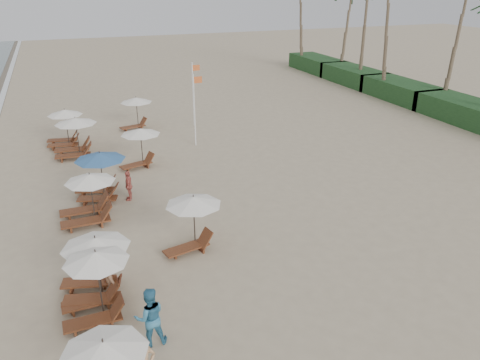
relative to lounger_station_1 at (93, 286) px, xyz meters
name	(u,v)px	position (x,y,z in m)	size (l,w,h in m)	color
ground	(288,296)	(6.25, -1.27, -1.17)	(160.00, 160.00, 0.00)	tan
shrub_hedge	(466,111)	(28.25, 13.23, -0.37)	(3.20, 53.00, 1.60)	#193D1C
lounger_station_1	(93,286)	(0.00, 0.00, 0.00)	(2.36, 2.05, 2.36)	brown
lounger_station_2	(92,266)	(0.08, 1.13, -0.01)	(2.57, 2.29, 2.22)	brown
lounger_station_3	(86,200)	(0.32, 6.89, -0.15)	(2.66, 2.20, 2.21)	brown
lounger_station_4	(98,174)	(1.08, 9.14, 0.10)	(2.66, 2.44, 2.35)	brown
lounger_station_5	(73,138)	(0.32, 15.86, 0.02)	(2.78, 2.46, 2.38)	brown
lounger_station_6	(63,128)	(-0.16, 18.14, 0.00)	(2.52, 2.18, 2.37)	brown
inland_station_0	(191,217)	(4.00, 2.89, 0.27)	(2.62, 2.24, 2.22)	brown
inland_station_1	(139,143)	(3.70, 12.71, 0.27)	(2.62, 2.24, 2.22)	brown
inland_station_2	(135,109)	(4.78, 20.33, 0.29)	(2.58, 2.24, 2.22)	brown
beachgoer_mid_a	(150,317)	(1.42, -1.85, -0.22)	(0.92, 0.72, 1.90)	teal
beachgoer_mid_b	(111,275)	(0.64, 1.01, -0.38)	(1.02, 0.58, 1.58)	#8A6346
beachgoer_far_a	(129,185)	(2.41, 8.45, -0.42)	(0.88, 0.37, 1.51)	#BC564B
flag_pole_near	(195,107)	(7.76, 15.17, 1.39)	(0.59, 0.08, 4.63)	silver
flag_pole_far	(194,91)	(8.93, 19.58, 1.37)	(0.60, 0.08, 4.58)	silver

